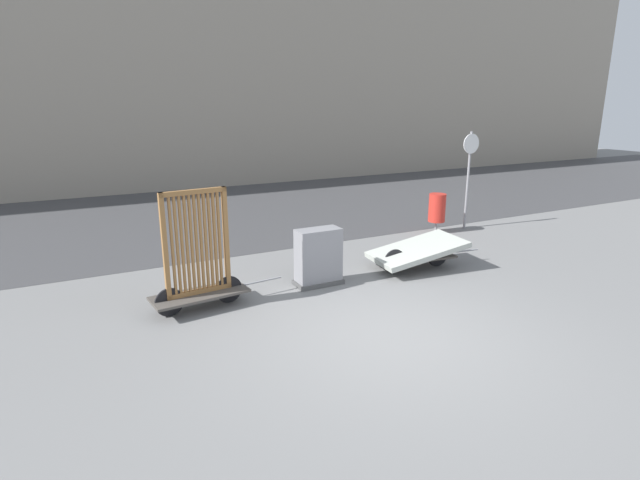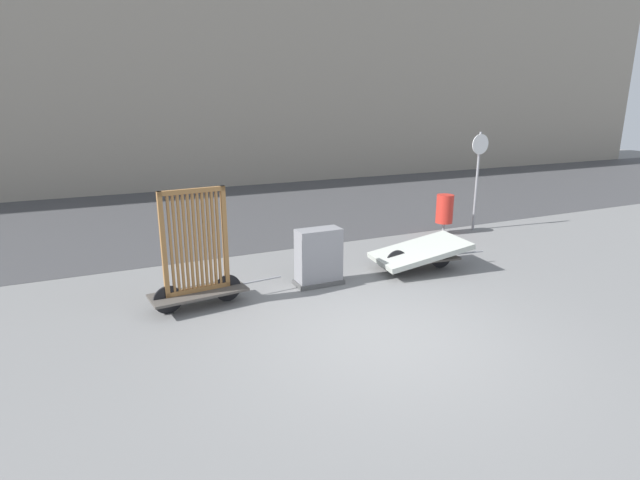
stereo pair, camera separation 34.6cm
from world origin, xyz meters
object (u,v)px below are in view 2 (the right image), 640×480
(bike_cart_with_bedframe, at_px, (197,266))
(trash_bin, at_px, (445,209))
(utility_cabinet, at_px, (319,259))
(bike_cart_with_mattress, at_px, (420,252))
(sign_post, at_px, (478,169))

(bike_cart_with_bedframe, relative_size, trash_bin, 2.27)
(utility_cabinet, height_order, trash_bin, utility_cabinet)
(bike_cart_with_bedframe, bearing_deg, utility_cabinet, -2.78)
(bike_cart_with_mattress, distance_m, utility_cabinet, 2.08)
(bike_cart_with_bedframe, height_order, sign_post, sign_post)
(bike_cart_with_mattress, height_order, trash_bin, trash_bin)
(utility_cabinet, relative_size, trash_bin, 1.04)
(utility_cabinet, height_order, sign_post, sign_post)
(bike_cart_with_mattress, distance_m, sign_post, 3.91)
(trash_bin, bearing_deg, sign_post, -0.43)
(sign_post, bearing_deg, utility_cabinet, -159.96)
(bike_cart_with_bedframe, distance_m, utility_cabinet, 2.14)
(bike_cart_with_bedframe, height_order, bike_cart_with_mattress, bike_cart_with_bedframe)
(bike_cart_with_bedframe, relative_size, sign_post, 0.90)
(bike_cart_with_bedframe, xyz_separation_m, trash_bin, (6.40, 2.03, -0.06))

